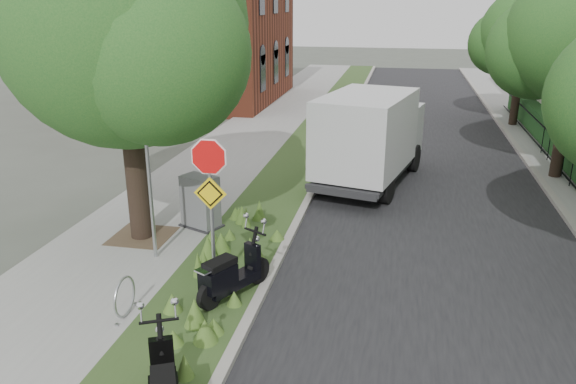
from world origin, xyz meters
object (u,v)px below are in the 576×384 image
(scooter_far, at_px, (227,279))
(utility_cabinet, at_px, (200,203))
(box_truck, at_px, (371,134))
(sign_assembly, at_px, (210,185))

(scooter_far, relative_size, utility_cabinet, 1.29)
(box_truck, distance_m, utility_cabinet, 6.13)
(sign_assembly, height_order, box_truck, sign_assembly)
(sign_assembly, xyz_separation_m, utility_cabinet, (-1.40, 3.11, -1.57))
(sign_assembly, relative_size, scooter_far, 1.88)
(scooter_far, bearing_deg, sign_assembly, 142.30)
(utility_cabinet, bearing_deg, sign_assembly, -65.74)
(scooter_far, xyz_separation_m, utility_cabinet, (-1.74, 3.37, 0.20))
(sign_assembly, relative_size, utility_cabinet, 2.43)
(sign_assembly, xyz_separation_m, box_truck, (2.50, 7.75, -0.70))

